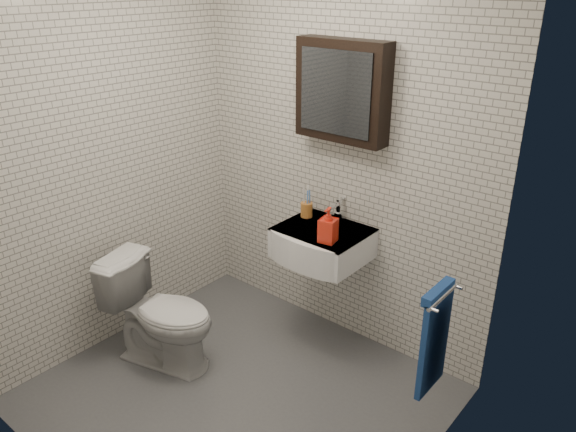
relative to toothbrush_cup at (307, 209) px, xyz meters
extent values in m
cube|color=#51545A|center=(0.15, -0.86, -0.90)|extent=(2.20, 2.00, 0.01)
cube|color=silver|center=(0.15, 0.14, 0.35)|extent=(2.20, 0.02, 2.50)
cube|color=silver|center=(0.15, -1.86, 0.35)|extent=(2.20, 0.02, 2.50)
cube|color=silver|center=(-0.95, -0.86, 0.35)|extent=(0.02, 2.00, 2.50)
cube|color=silver|center=(1.25, -0.86, 0.35)|extent=(0.02, 2.00, 2.50)
cube|color=white|center=(0.20, -0.09, -0.15)|extent=(0.55, 0.45, 0.20)
cylinder|color=silver|center=(0.20, -0.07, -0.07)|extent=(0.31, 0.31, 0.02)
cylinder|color=silver|center=(0.20, -0.07, -0.06)|extent=(0.04, 0.04, 0.01)
cube|color=white|center=(0.20, -0.09, -0.06)|extent=(0.55, 0.45, 0.01)
cylinder|color=silver|center=(0.20, 0.08, -0.02)|extent=(0.06, 0.06, 0.06)
cylinder|color=silver|center=(0.20, 0.08, 0.04)|extent=(0.03, 0.03, 0.08)
cylinder|color=silver|center=(0.20, 0.02, 0.07)|extent=(0.02, 0.12, 0.02)
cube|color=silver|center=(0.20, 0.11, 0.09)|extent=(0.02, 0.09, 0.01)
cube|color=black|center=(0.20, 0.07, 0.80)|extent=(0.60, 0.14, 0.60)
cube|color=#3F444C|center=(0.20, -0.01, 0.80)|extent=(0.49, 0.01, 0.49)
cylinder|color=silver|center=(1.21, -0.51, 0.05)|extent=(0.02, 0.30, 0.02)
cylinder|color=silver|center=(1.23, -0.38, 0.05)|extent=(0.04, 0.02, 0.02)
cylinder|color=silver|center=(1.23, -0.64, 0.05)|extent=(0.04, 0.02, 0.02)
cube|color=#214397|center=(1.20, -0.51, -0.22)|extent=(0.03, 0.26, 0.54)
cube|color=#214397|center=(1.19, -0.51, 0.06)|extent=(0.05, 0.26, 0.05)
cylinder|color=#B8712E|center=(0.00, 0.00, -0.01)|extent=(0.10, 0.10, 0.10)
cylinder|color=white|center=(-0.02, -0.01, 0.06)|extent=(0.02, 0.03, 0.19)
cylinder|color=#4077CE|center=(0.01, -0.01, 0.05)|extent=(0.01, 0.02, 0.17)
cylinder|color=white|center=(-0.01, 0.01, 0.06)|extent=(0.02, 0.04, 0.20)
cylinder|color=#4077CE|center=(0.02, 0.01, 0.05)|extent=(0.02, 0.04, 0.18)
imported|color=orange|center=(0.33, -0.21, 0.05)|extent=(0.12, 0.12, 0.22)
imported|color=white|center=(-0.45, -0.91, -0.54)|extent=(0.79, 0.57, 0.72)
camera|label=1|loc=(2.10, -2.72, 1.45)|focal=35.00mm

